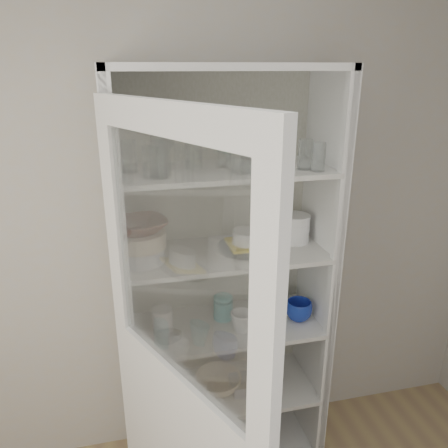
{
  "coord_description": "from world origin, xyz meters",
  "views": [
    {
      "loc": [
        -0.24,
        -0.59,
        2.09
      ],
      "look_at": [
        0.2,
        1.27,
        1.39
      ],
      "focal_mm": 35.0,
      "sensor_mm": 36.0,
      "label": 1
    }
  ],
  "objects_px": {
    "cream_bowl": "(140,240)",
    "mug_white": "(242,321)",
    "plate_stack_front": "(141,254)",
    "white_canister": "(163,320)",
    "mug_teal": "(275,300)",
    "goblet_1": "(167,149)",
    "white_ramekin": "(248,237)",
    "goblet_0": "(159,147)",
    "glass_platter": "(248,247)",
    "tin_box": "(250,383)",
    "plate_stack_back": "(135,244)",
    "measuring_cups": "(167,336)",
    "pantry_cabinet": "(221,303)",
    "goblet_3": "(259,142)",
    "cupboard_door": "(182,425)",
    "terracotta_bowl": "(139,226)",
    "goblet_2": "(275,141)",
    "grey_bowl_stack": "(295,228)",
    "teal_jar": "(223,308)",
    "cream_dish": "(218,382)",
    "mug_blue": "(299,310)",
    "yellow_trivet": "(248,244)"
  },
  "relations": [
    {
      "from": "cream_bowl",
      "to": "mug_white",
      "type": "relative_size",
      "value": 2.07
    },
    {
      "from": "plate_stack_front",
      "to": "white_canister",
      "type": "xyz_separation_m",
      "value": [
        0.08,
        0.04,
        -0.38
      ]
    },
    {
      "from": "mug_teal",
      "to": "mug_white",
      "type": "height_order",
      "value": "mug_teal"
    },
    {
      "from": "goblet_1",
      "to": "white_canister",
      "type": "relative_size",
      "value": 1.27
    },
    {
      "from": "white_ramekin",
      "to": "cream_bowl",
      "type": "bearing_deg",
      "value": -176.03
    },
    {
      "from": "goblet_0",
      "to": "cream_bowl",
      "type": "xyz_separation_m",
      "value": [
        -0.11,
        -0.12,
        -0.38
      ]
    },
    {
      "from": "glass_platter",
      "to": "tin_box",
      "type": "height_order",
      "value": "glass_platter"
    },
    {
      "from": "plate_stack_back",
      "to": "measuring_cups",
      "type": "bearing_deg",
      "value": -56.88
    },
    {
      "from": "pantry_cabinet",
      "to": "goblet_3",
      "type": "xyz_separation_m",
      "value": [
        0.2,
        0.06,
        0.81
      ]
    },
    {
      "from": "cupboard_door",
      "to": "measuring_cups",
      "type": "distance_m",
      "value": 0.55
    },
    {
      "from": "cupboard_door",
      "to": "terracotta_bowl",
      "type": "xyz_separation_m",
      "value": [
        -0.09,
        0.59,
        0.56
      ]
    },
    {
      "from": "goblet_2",
      "to": "goblet_3",
      "type": "xyz_separation_m",
      "value": [
        -0.07,
        0.01,
        -0.0
      ]
    },
    {
      "from": "white_canister",
      "to": "cream_bowl",
      "type": "bearing_deg",
      "value": -153.69
    },
    {
      "from": "pantry_cabinet",
      "to": "goblet_2",
      "type": "xyz_separation_m",
      "value": [
        0.27,
        0.05,
        0.81
      ]
    },
    {
      "from": "grey_bowl_stack",
      "to": "goblet_0",
      "type": "bearing_deg",
      "value": 175.63
    },
    {
      "from": "white_canister",
      "to": "teal_jar",
      "type": "bearing_deg",
      "value": 7.64
    },
    {
      "from": "grey_bowl_stack",
      "to": "cream_bowl",
      "type": "bearing_deg",
      "value": -174.97
    },
    {
      "from": "cream_dish",
      "to": "tin_box",
      "type": "height_order",
      "value": "cream_dish"
    },
    {
      "from": "teal_jar",
      "to": "cream_bowl",
      "type": "bearing_deg",
      "value": -168.23
    },
    {
      "from": "terracotta_bowl",
      "to": "cupboard_door",
      "type": "bearing_deg",
      "value": -81.83
    },
    {
      "from": "glass_platter",
      "to": "tin_box",
      "type": "bearing_deg",
      "value": -66.72
    },
    {
      "from": "plate_stack_back",
      "to": "mug_white",
      "type": "xyz_separation_m",
      "value": [
        0.48,
        -0.18,
        -0.38
      ]
    },
    {
      "from": "cream_bowl",
      "to": "mug_blue",
      "type": "relative_size",
      "value": 1.71
    },
    {
      "from": "glass_platter",
      "to": "grey_bowl_stack",
      "type": "distance_m",
      "value": 0.26
    },
    {
      "from": "mug_teal",
      "to": "goblet_1",
      "type": "bearing_deg",
      "value": 160.58
    },
    {
      "from": "mug_teal",
      "to": "glass_platter",
      "type": "bearing_deg",
      "value": -172.07
    },
    {
      "from": "measuring_cups",
      "to": "white_canister",
      "type": "xyz_separation_m",
      "value": [
        -0.01,
        0.08,
        0.04
      ]
    },
    {
      "from": "goblet_1",
      "to": "yellow_trivet",
      "type": "bearing_deg",
      "value": -18.67
    },
    {
      "from": "cream_bowl",
      "to": "cream_dish",
      "type": "height_order",
      "value": "cream_bowl"
    },
    {
      "from": "goblet_3",
      "to": "yellow_trivet",
      "type": "relative_size",
      "value": 0.97
    },
    {
      "from": "goblet_1",
      "to": "tin_box",
      "type": "height_order",
      "value": "goblet_1"
    },
    {
      "from": "measuring_cups",
      "to": "yellow_trivet",
      "type": "bearing_deg",
      "value": 10.24
    },
    {
      "from": "cupboard_door",
      "to": "plate_stack_front",
      "type": "xyz_separation_m",
      "value": [
        -0.09,
        0.59,
        0.42
      ]
    },
    {
      "from": "cream_bowl",
      "to": "white_ramekin",
      "type": "relative_size",
      "value": 1.57
    },
    {
      "from": "grey_bowl_stack",
      "to": "teal_jar",
      "type": "xyz_separation_m",
      "value": [
        -0.36,
        0.02,
        -0.41
      ]
    },
    {
      "from": "grey_bowl_stack",
      "to": "white_canister",
      "type": "bearing_deg",
      "value": -177.76
    },
    {
      "from": "glass_platter",
      "to": "mug_blue",
      "type": "height_order",
      "value": "glass_platter"
    },
    {
      "from": "goblet_2",
      "to": "white_ramekin",
      "type": "height_order",
      "value": "goblet_2"
    },
    {
      "from": "cupboard_door",
      "to": "teal_jar",
      "type": "height_order",
      "value": "cupboard_door"
    },
    {
      "from": "goblet_3",
      "to": "goblet_1",
      "type": "bearing_deg",
      "value": -179.43
    },
    {
      "from": "teal_jar",
      "to": "white_canister",
      "type": "xyz_separation_m",
      "value": [
        -0.31,
        -0.04,
        -0.0
      ]
    },
    {
      "from": "tin_box",
      "to": "terracotta_bowl",
      "type": "bearing_deg",
      "value": 179.86
    },
    {
      "from": "grey_bowl_stack",
      "to": "cream_dish",
      "type": "relative_size",
      "value": 0.57
    },
    {
      "from": "yellow_trivet",
      "to": "measuring_cups",
      "type": "distance_m",
      "value": 0.58
    },
    {
      "from": "yellow_trivet",
      "to": "goblet_0",
      "type": "bearing_deg",
      "value": 168.32
    },
    {
      "from": "cream_dish",
      "to": "glass_platter",
      "type": "bearing_deg",
      "value": 0.06
    },
    {
      "from": "plate_stack_back",
      "to": "tin_box",
      "type": "height_order",
      "value": "plate_stack_back"
    },
    {
      "from": "cupboard_door",
      "to": "goblet_1",
      "type": "distance_m",
      "value": 1.14
    },
    {
      "from": "cupboard_door",
      "to": "teal_jar",
      "type": "relative_size",
      "value": 16.79
    },
    {
      "from": "grey_bowl_stack",
      "to": "plate_stack_front",
      "type": "bearing_deg",
      "value": -174.97
    }
  ]
}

